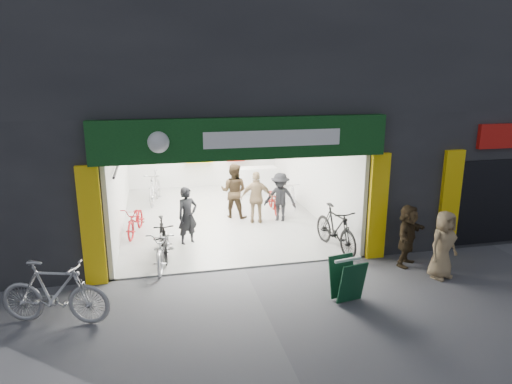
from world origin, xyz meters
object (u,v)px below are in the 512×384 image
object	(u,v)px
bike_left_front	(164,247)
sandwich_board	(347,278)
pedestrian_near	(443,245)
parked_bike	(55,292)
bike_right_front	(336,229)

from	to	relation	value
bike_left_front	sandwich_board	size ratio (longest dim) A/B	2.08
pedestrian_near	bike_left_front	bearing A→B (deg)	142.94
pedestrian_near	sandwich_board	xyz separation A→B (m)	(-2.47, -0.52, -0.29)
parked_bike	bike_left_front	bearing A→B (deg)	-25.60
bike_right_front	pedestrian_near	world-z (taller)	pedestrian_near
bike_left_front	pedestrian_near	size ratio (longest dim) A/B	1.17
parked_bike	pedestrian_near	bearing A→B (deg)	-71.99
bike_right_front	bike_left_front	bearing A→B (deg)	171.69
bike_right_front	parked_bike	xyz separation A→B (m)	(-6.26, -2.15, 0.02)
bike_right_front	sandwich_board	bearing A→B (deg)	-115.86
parked_bike	sandwich_board	xyz separation A→B (m)	(5.46, -0.38, -0.13)
bike_right_front	pedestrian_near	bearing A→B (deg)	-58.61
pedestrian_near	parked_bike	bearing A→B (deg)	162.62
bike_left_front	sandwich_board	distance (m)	4.31
pedestrian_near	sandwich_board	bearing A→B (deg)	173.58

